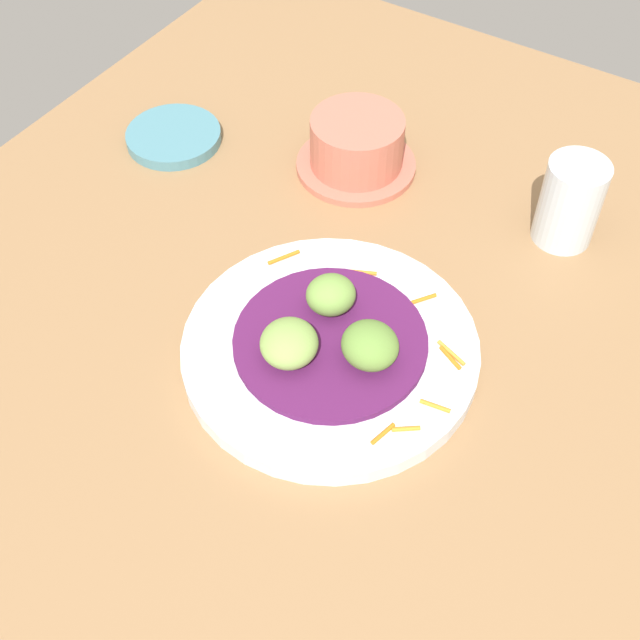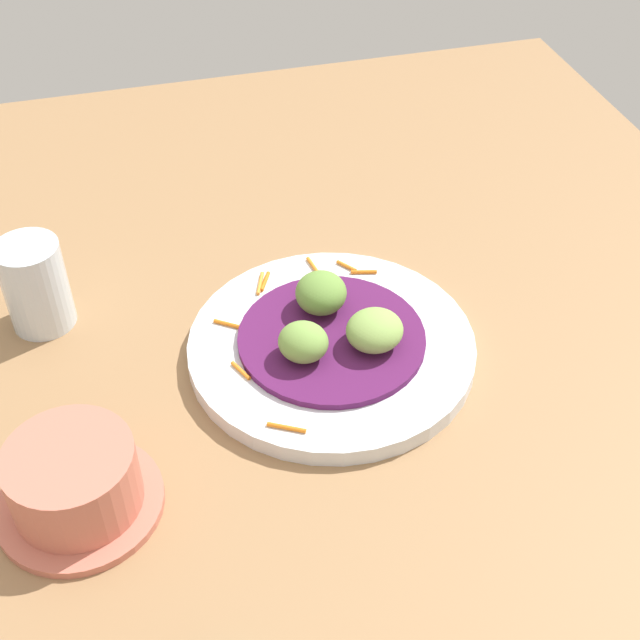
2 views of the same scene
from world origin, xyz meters
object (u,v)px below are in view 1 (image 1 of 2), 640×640
at_px(guac_scoop_center, 370,345).
at_px(guac_scoop_right, 333,292).
at_px(terracotta_bowl, 357,146).
at_px(main_plate, 330,350).
at_px(side_plate_small, 174,137).
at_px(water_glass, 570,202).
at_px(guac_scoop_left, 289,343).

height_order(guac_scoop_center, guac_scoop_right, guac_scoop_center).
bearing_deg(guac_scoop_center, guac_scoop_right, -121.03).
distance_m(guac_scoop_right, terracotta_bowl, 0.23).
bearing_deg(main_plate, side_plate_small, -118.16).
relative_size(guac_scoop_center, guac_scoop_right, 1.12).
xyz_separation_m(guac_scoop_right, water_glass, (-0.23, 0.14, 0.00)).
bearing_deg(guac_scoop_left, guac_scoop_center, 118.97).
bearing_deg(side_plate_small, guac_scoop_right, 65.69).
distance_m(terracotta_bowl, water_glass, 0.24).
bearing_deg(guac_scoop_center, terracotta_bowl, -147.18).
distance_m(guac_scoop_left, side_plate_small, 0.37).
relative_size(main_plate, water_glass, 2.93).
xyz_separation_m(guac_scoop_left, water_glass, (-0.30, 0.14, 0.01)).
xyz_separation_m(main_plate, side_plate_small, (-0.17, -0.33, -0.00)).
xyz_separation_m(guac_scoop_left, side_plate_small, (-0.21, -0.30, -0.04)).
distance_m(guac_scoop_left, guac_scoop_right, 0.07).
bearing_deg(guac_scoop_center, water_glass, 163.23).
relative_size(guac_scoop_center, terracotta_bowl, 0.39).
relative_size(side_plate_small, water_glass, 1.18).
relative_size(guac_scoop_left, water_glass, 0.58).
xyz_separation_m(main_plate, guac_scoop_center, (0.00, 0.04, 0.04)).
bearing_deg(main_plate, terracotta_bowl, -154.41).
bearing_deg(water_glass, main_plate, -24.57).
xyz_separation_m(main_plate, guac_scoop_left, (0.04, -0.02, 0.03)).
distance_m(main_plate, terracotta_bowl, 0.27).
xyz_separation_m(guac_scoop_center, side_plate_small, (-0.17, -0.37, -0.04)).
distance_m(guac_scoop_center, terracotta_bowl, 0.30).
height_order(terracotta_bowl, water_glass, water_glass).
bearing_deg(terracotta_bowl, guac_scoop_center, 32.82).
relative_size(guac_scoop_left, terracotta_bowl, 0.40).
bearing_deg(terracotta_bowl, water_glass, 94.91).
bearing_deg(water_glass, guac_scoop_right, -31.62).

